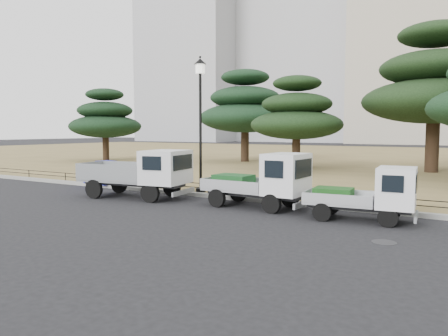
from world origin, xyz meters
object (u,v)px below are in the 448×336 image
Objects in this scene: tarp_pile at (104,174)px; street_lamp at (200,102)px; truck_large at (140,171)px; truck_kei_front at (263,181)px; truck_kei_rear at (368,194)px.

street_lamp is at bearing -0.65° from tarp_pile.
truck_large is 5.26m from truck_kei_front.
truck_kei_front is 2.06× the size of tarp_pile.
street_lamp is (-3.55, 1.38, 2.92)m from truck_kei_front.
truck_large is at bearing -132.25° from street_lamp.
truck_kei_front is at bearing 168.91° from truck_kei_rear.
truck_large is at bearing 175.39° from truck_kei_rear.
tarp_pile is (-9.30, 1.45, -0.38)m from truck_kei_front.
tarp_pile is at bearing 173.54° from truck_kei_front.
street_lamp reaches higher than truck_kei_rear.
truck_kei_rear is at bearing -3.51° from truck_kei_front.
truck_large is at bearing -25.29° from tarp_pile.
truck_kei_rear is 1.80× the size of tarp_pile.
tarp_pile is (-13.00, 1.83, -0.23)m from truck_kei_rear.
street_lamp reaches higher than truck_kei_front.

